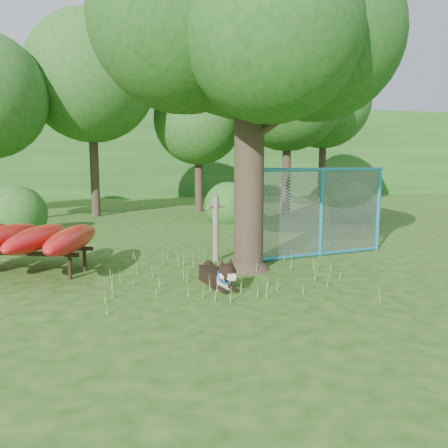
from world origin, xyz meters
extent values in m
plane|color=#1F460E|center=(0.00, 0.00, 0.00)|extent=(80.00, 80.00, 0.00)
cylinder|color=#32251B|center=(0.78, 1.57, 2.33)|extent=(0.77, 0.77, 4.67)
cone|color=#32251B|center=(0.78, 1.57, 0.23)|extent=(1.15, 1.15, 0.47)
sphere|color=#184B15|center=(2.20, 1.63, 4.67)|extent=(3.36, 3.36, 3.36)
sphere|color=#184B15|center=(-0.48, 1.64, 4.85)|extent=(3.55, 3.55, 3.55)
sphere|color=#184B15|center=(0.83, 0.35, 4.29)|extent=(2.99, 2.99, 2.99)
sphere|color=#184B15|center=(0.62, 2.72, 5.60)|extent=(3.17, 3.17, 3.17)
cylinder|color=#32251B|center=(1.31, 1.37, 2.99)|extent=(1.32, 0.18, 0.99)
cylinder|color=#32251B|center=(0.41, 1.90, 3.36)|extent=(0.81, 0.94, 0.95)
cylinder|color=#6B6350|center=(0.29, 2.50, 0.72)|extent=(0.17, 0.17, 1.45)
cylinder|color=#6B6350|center=(0.29, 2.50, 1.23)|extent=(0.39, 0.20, 0.08)
cylinder|color=black|center=(-2.68, 1.49, 0.22)|extent=(0.09, 0.09, 0.44)
cylinder|color=black|center=(-2.47, 2.08, 0.22)|extent=(0.09, 0.09, 0.44)
cube|color=black|center=(-3.77, 1.87, 0.46)|extent=(2.54, 0.94, 0.07)
cube|color=black|center=(-3.56, 2.46, 0.46)|extent=(2.54, 0.94, 0.07)
ellipsoid|color=red|center=(-4.00, 2.28, 0.71)|extent=(1.21, 2.74, 0.43)
ellipsoid|color=red|center=(-3.33, 2.05, 0.71)|extent=(1.13, 2.74, 0.43)
ellipsoid|color=red|center=(-2.66, 1.82, 0.71)|extent=(1.04, 2.73, 0.43)
cube|color=black|center=(-0.10, 0.61, 0.14)|extent=(0.46, 0.85, 0.27)
cube|color=white|center=(-0.02, 0.27, 0.13)|extent=(0.28, 0.21, 0.25)
sphere|color=black|center=(0.02, 0.07, 0.34)|extent=(0.30, 0.30, 0.30)
cube|color=white|center=(0.05, -0.06, 0.30)|extent=(0.15, 0.18, 0.10)
sphere|color=white|center=(-0.07, 0.03, 0.30)|extent=(0.14, 0.14, 0.14)
sphere|color=white|center=(0.11, 0.07, 0.30)|extent=(0.14, 0.14, 0.14)
cone|color=black|center=(-0.07, 0.10, 0.50)|extent=(0.10, 0.12, 0.14)
cone|color=black|center=(0.09, 0.13, 0.50)|extent=(0.14, 0.15, 0.14)
cylinder|color=black|center=(-0.09, 0.08, 0.06)|extent=(0.15, 0.35, 0.08)
cylinder|color=black|center=(0.11, 0.13, 0.06)|extent=(0.15, 0.35, 0.08)
sphere|color=black|center=(-0.13, 1.04, 0.25)|extent=(0.18, 0.18, 0.18)
torus|color=blue|center=(0.00, 0.16, 0.27)|extent=(0.30, 0.14, 0.29)
cylinder|color=teal|center=(1.09, 2.09, 1.03)|extent=(0.11, 0.11, 2.06)
cylinder|color=teal|center=(2.77, 2.46, 1.03)|extent=(0.11, 0.11, 2.06)
cylinder|color=teal|center=(4.44, 2.83, 1.03)|extent=(0.11, 0.11, 2.06)
cylinder|color=teal|center=(2.77, 2.46, 2.01)|extent=(3.37, 0.81, 0.08)
cylinder|color=teal|center=(2.77, 2.46, 0.06)|extent=(3.37, 0.81, 0.08)
plane|color=gray|center=(2.77, 2.46, 1.03)|extent=(3.35, 0.74, 3.43)
cylinder|color=#51882C|center=(0.18, 0.55, 0.09)|extent=(0.02, 0.02, 0.18)
sphere|color=gold|center=(0.18, 0.55, 0.18)|extent=(0.03, 0.03, 0.03)
sphere|color=gold|center=(0.21, 0.57, 0.19)|extent=(0.03, 0.03, 0.03)
sphere|color=gold|center=(0.15, 0.57, 0.17)|extent=(0.03, 0.03, 0.03)
sphere|color=gold|center=(0.20, 0.52, 0.18)|extent=(0.03, 0.03, 0.03)
sphere|color=gold|center=(0.16, 0.53, 0.19)|extent=(0.03, 0.03, 0.03)
cylinder|color=#32251B|center=(-3.00, 12.00, 2.62)|extent=(0.36, 0.36, 5.25)
sphere|color=#22571C|center=(-3.00, 12.00, 5.62)|extent=(5.20, 5.20, 5.20)
cylinder|color=#32251B|center=(1.50, 13.00, 1.92)|extent=(0.36, 0.36, 3.85)
sphere|color=#22571C|center=(1.50, 13.00, 4.12)|extent=(4.00, 4.00, 4.00)
cylinder|color=#32251B|center=(5.00, 11.00, 2.38)|extent=(0.36, 0.36, 4.76)
sphere|color=#22571C|center=(5.00, 11.00, 5.10)|extent=(4.80, 4.80, 4.80)
cylinder|color=#32251B|center=(8.00, 14.00, 2.45)|extent=(0.36, 0.36, 4.90)
sphere|color=#22571C|center=(8.00, 14.00, 5.25)|extent=(4.60, 4.60, 4.60)
sphere|color=#22571C|center=(-5.00, 7.50, 0.00)|extent=(1.80, 1.80, 1.80)
sphere|color=#22571C|center=(6.50, 8.00, 0.00)|extent=(1.80, 1.80, 1.80)
sphere|color=#22571C|center=(2.00, 9.00, 0.00)|extent=(1.80, 1.80, 1.80)
cube|color=#22571C|center=(0.00, 28.00, 3.00)|extent=(80.00, 12.00, 6.00)
camera|label=1|loc=(-1.50, -6.87, 2.12)|focal=35.00mm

